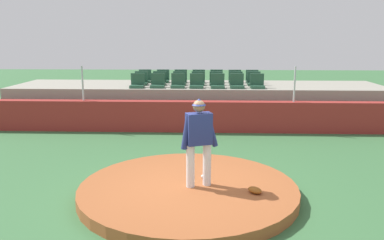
{
  "coord_description": "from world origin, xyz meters",
  "views": [
    {
      "loc": [
        0.36,
        -7.25,
        3.05
      ],
      "look_at": [
        0.0,
        1.88,
        1.12
      ],
      "focal_mm": 36.85,
      "sensor_mm": 36.0,
      "label": 1
    }
  ],
  "objects_px": {
    "stadium_chair_8": "(159,81)",
    "stadium_chair_12": "(236,81)",
    "stadium_chair_17": "(199,79)",
    "stadium_chair_18": "(217,79)",
    "stadium_chair_1": "(158,83)",
    "fielding_glove": "(255,190)",
    "stadium_chair_13": "(254,81)",
    "pitcher": "(199,136)",
    "stadium_chair_19": "(235,79)",
    "stadium_chair_7": "(141,81)",
    "stadium_chair_9": "(180,81)",
    "stadium_chair_0": "(137,83)",
    "baseball": "(203,176)",
    "stadium_chair_15": "(163,78)",
    "stadium_chair_4": "(218,84)",
    "stadium_chair_14": "(145,78)",
    "stadium_chair_16": "(181,79)",
    "stadium_chair_20": "(252,79)",
    "stadium_chair_10": "(198,81)",
    "stadium_chair_3": "(197,83)",
    "stadium_chair_11": "(216,81)",
    "stadium_chair_2": "(178,83)",
    "stadium_chair_5": "(237,84)",
    "stadium_chair_6": "(257,84)"
  },
  "relations": [
    {
      "from": "stadium_chair_17",
      "to": "stadium_chair_19",
      "type": "height_order",
      "value": "same"
    },
    {
      "from": "stadium_chair_7",
      "to": "stadium_chair_17",
      "type": "distance_m",
      "value": 2.28
    },
    {
      "from": "fielding_glove",
      "to": "stadium_chair_4",
      "type": "bearing_deg",
      "value": -31.19
    },
    {
      "from": "stadium_chair_7",
      "to": "stadium_chair_16",
      "type": "distance_m",
      "value": 1.65
    },
    {
      "from": "stadium_chair_4",
      "to": "stadium_chair_12",
      "type": "bearing_deg",
      "value": -130.16
    },
    {
      "from": "stadium_chair_18",
      "to": "stadium_chair_2",
      "type": "bearing_deg",
      "value": 49.16
    },
    {
      "from": "stadium_chair_20",
      "to": "pitcher",
      "type": "bearing_deg",
      "value": 76.91
    },
    {
      "from": "fielding_glove",
      "to": "stadium_chair_10",
      "type": "bearing_deg",
      "value": -26.51
    },
    {
      "from": "stadium_chair_5",
      "to": "stadium_chair_13",
      "type": "xyz_separation_m",
      "value": [
        0.69,
        0.83,
        0.0
      ]
    },
    {
      "from": "stadium_chair_8",
      "to": "stadium_chair_12",
      "type": "distance_m",
      "value": 2.85
    },
    {
      "from": "stadium_chair_1",
      "to": "stadium_chair_17",
      "type": "height_order",
      "value": "same"
    },
    {
      "from": "stadium_chair_9",
      "to": "stadium_chair_8",
      "type": "bearing_deg",
      "value": 1.8
    },
    {
      "from": "stadium_chair_8",
      "to": "stadium_chair_10",
      "type": "height_order",
      "value": "same"
    },
    {
      "from": "stadium_chair_12",
      "to": "stadium_chair_20",
      "type": "xyz_separation_m",
      "value": [
        0.68,
        0.77,
        0.0
      ]
    },
    {
      "from": "stadium_chair_18",
      "to": "stadium_chair_13",
      "type": "bearing_deg",
      "value": 149.67
    },
    {
      "from": "stadium_chair_20",
      "to": "stadium_chair_15",
      "type": "bearing_deg",
      "value": -0.33
    },
    {
      "from": "stadium_chair_8",
      "to": "stadium_chair_9",
      "type": "xyz_separation_m",
      "value": [
        0.75,
        0.02,
        0.0
      ]
    },
    {
      "from": "stadium_chair_1",
      "to": "fielding_glove",
      "type": "bearing_deg",
      "value": 111.04
    },
    {
      "from": "pitcher",
      "to": "stadium_chair_14",
      "type": "bearing_deg",
      "value": 85.31
    },
    {
      "from": "pitcher",
      "to": "stadium_chair_0",
      "type": "bearing_deg",
      "value": 89.02
    },
    {
      "from": "stadium_chair_5",
      "to": "stadium_chair_7",
      "type": "xyz_separation_m",
      "value": [
        -3.51,
        0.8,
        0.0
      ]
    },
    {
      "from": "stadium_chair_14",
      "to": "stadium_chair_18",
      "type": "height_order",
      "value": "same"
    },
    {
      "from": "stadium_chair_3",
      "to": "fielding_glove",
      "type": "bearing_deg",
      "value": 100.49
    },
    {
      "from": "stadium_chair_8",
      "to": "stadium_chair_17",
      "type": "relative_size",
      "value": 1.0
    },
    {
      "from": "stadium_chair_7",
      "to": "pitcher",
      "type": "bearing_deg",
      "value": 107.5
    },
    {
      "from": "fielding_glove",
      "to": "stadium_chair_20",
      "type": "relative_size",
      "value": 0.6
    },
    {
      "from": "stadium_chair_9",
      "to": "stadium_chair_1",
      "type": "bearing_deg",
      "value": 48.45
    },
    {
      "from": "stadium_chair_8",
      "to": "stadium_chair_18",
      "type": "bearing_deg",
      "value": -158.76
    },
    {
      "from": "stadium_chair_2",
      "to": "stadium_chair_5",
      "type": "height_order",
      "value": "same"
    },
    {
      "from": "pitcher",
      "to": "fielding_glove",
      "type": "relative_size",
      "value": 5.72
    },
    {
      "from": "stadium_chair_17",
      "to": "stadium_chair_18",
      "type": "relative_size",
      "value": 1.0
    },
    {
      "from": "pitcher",
      "to": "stadium_chair_17",
      "type": "relative_size",
      "value": 3.43
    },
    {
      "from": "stadium_chair_4",
      "to": "stadium_chair_1",
      "type": "bearing_deg",
      "value": -0.73
    },
    {
      "from": "stadium_chair_20",
      "to": "fielding_glove",
      "type": "bearing_deg",
      "value": 84.3
    },
    {
      "from": "stadium_chair_17",
      "to": "stadium_chair_18",
      "type": "bearing_deg",
      "value": -177.28
    },
    {
      "from": "stadium_chair_5",
      "to": "stadium_chair_17",
      "type": "relative_size",
      "value": 1.0
    },
    {
      "from": "stadium_chair_12",
      "to": "stadium_chair_16",
      "type": "xyz_separation_m",
      "value": [
        -2.11,
        0.81,
        0.0
      ]
    },
    {
      "from": "stadium_chair_12",
      "to": "stadium_chair_14",
      "type": "bearing_deg",
      "value": -12.32
    },
    {
      "from": "stadium_chair_13",
      "to": "stadium_chair_4",
      "type": "bearing_deg",
      "value": 31.88
    },
    {
      "from": "fielding_glove",
      "to": "stadium_chair_2",
      "type": "distance_m",
      "value": 7.26
    },
    {
      "from": "stadium_chair_4",
      "to": "stadium_chair_13",
      "type": "relative_size",
      "value": 1.0
    },
    {
      "from": "baseball",
      "to": "stadium_chair_6",
      "type": "relative_size",
      "value": 0.15
    },
    {
      "from": "baseball",
      "to": "stadium_chair_15",
      "type": "distance_m",
      "value": 8.01
    },
    {
      "from": "stadium_chair_5",
      "to": "stadium_chair_7",
      "type": "height_order",
      "value": "same"
    },
    {
      "from": "stadium_chair_7",
      "to": "stadium_chair_8",
      "type": "relative_size",
      "value": 1.0
    },
    {
      "from": "pitcher",
      "to": "stadium_chair_19",
      "type": "relative_size",
      "value": 3.43
    },
    {
      "from": "stadium_chair_0",
      "to": "stadium_chair_8",
      "type": "bearing_deg",
      "value": -129.25
    },
    {
      "from": "stadium_chair_13",
      "to": "stadium_chair_8",
      "type": "bearing_deg",
      "value": 0.57
    },
    {
      "from": "stadium_chair_15",
      "to": "stadium_chair_4",
      "type": "bearing_deg",
      "value": 142.33
    },
    {
      "from": "pitcher",
      "to": "stadium_chair_11",
      "type": "relative_size",
      "value": 3.43
    }
  ]
}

